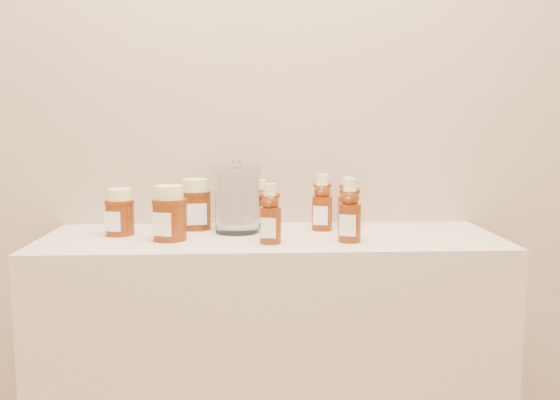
{
  "coord_description": "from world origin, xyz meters",
  "views": [
    {
      "loc": [
        -0.05,
        0.02,
        1.2
      ],
      "look_at": [
        0.02,
        1.52,
        1.0
      ],
      "focal_mm": 38.0,
      "sensor_mm": 36.0,
      "label": 1
    }
  ],
  "objects_px": {
    "bear_bottle_back_left": "(261,200)",
    "bear_bottle_front_left": "(270,210)",
    "honey_jar_left": "(120,212)",
    "display_table": "(272,397)",
    "glass_canister": "(237,197)"
  },
  "relations": [
    {
      "from": "bear_bottle_back_left",
      "to": "bear_bottle_front_left",
      "type": "distance_m",
      "value": 0.22
    },
    {
      "from": "bear_bottle_front_left",
      "to": "honey_jar_left",
      "type": "distance_m",
      "value": 0.42
    },
    {
      "from": "bear_bottle_front_left",
      "to": "honey_jar_left",
      "type": "height_order",
      "value": "bear_bottle_front_left"
    },
    {
      "from": "display_table",
      "to": "bear_bottle_front_left",
      "type": "height_order",
      "value": "bear_bottle_front_left"
    },
    {
      "from": "display_table",
      "to": "honey_jar_left",
      "type": "xyz_separation_m",
      "value": [
        -0.4,
        0.04,
        0.51
      ]
    },
    {
      "from": "bear_bottle_back_left",
      "to": "glass_canister",
      "type": "xyz_separation_m",
      "value": [
        -0.07,
        -0.08,
        0.02
      ]
    },
    {
      "from": "display_table",
      "to": "bear_bottle_back_left",
      "type": "height_order",
      "value": "bear_bottle_back_left"
    },
    {
      "from": "display_table",
      "to": "bear_bottle_back_left",
      "type": "bearing_deg",
      "value": 99.98
    },
    {
      "from": "honey_jar_left",
      "to": "glass_canister",
      "type": "height_order",
      "value": "glass_canister"
    },
    {
      "from": "honey_jar_left",
      "to": "display_table",
      "type": "bearing_deg",
      "value": 12.8
    },
    {
      "from": "display_table",
      "to": "honey_jar_left",
      "type": "bearing_deg",
      "value": 174.74
    },
    {
      "from": "honey_jar_left",
      "to": "glass_canister",
      "type": "xyz_separation_m",
      "value": [
        0.31,
        0.02,
        0.04
      ]
    },
    {
      "from": "display_table",
      "to": "honey_jar_left",
      "type": "distance_m",
      "value": 0.65
    },
    {
      "from": "honey_jar_left",
      "to": "glass_canister",
      "type": "relative_size",
      "value": 0.64
    },
    {
      "from": "display_table",
      "to": "glass_canister",
      "type": "bearing_deg",
      "value": 147.08
    }
  ]
}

